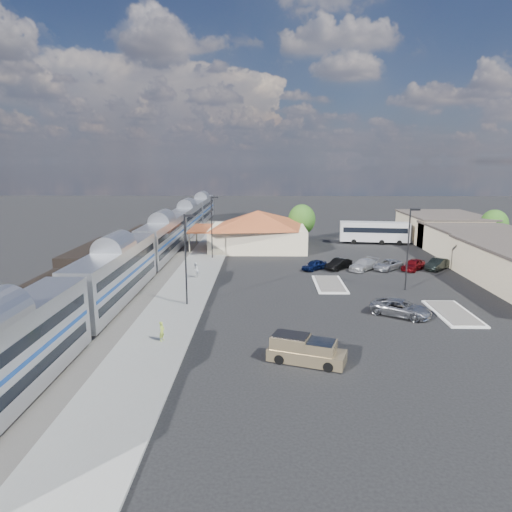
{
  "coord_description": "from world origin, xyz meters",
  "views": [
    {
      "loc": [
        -3.48,
        -48.47,
        13.83
      ],
      "look_at": [
        -4.46,
        4.65,
        2.8
      ],
      "focal_mm": 32.0,
      "sensor_mm": 36.0,
      "label": 1
    }
  ],
  "objects_px": {
    "pickup_truck": "(307,351)",
    "suv": "(401,308)",
    "station_depot": "(258,230)",
    "coach_bus": "(374,231)"
  },
  "relations": [
    {
      "from": "station_depot",
      "to": "suv",
      "type": "xyz_separation_m",
      "value": [
        13.56,
        -32.58,
        -2.38
      ]
    },
    {
      "from": "suv",
      "to": "coach_bus",
      "type": "xyz_separation_m",
      "value": [
        6.38,
        37.64,
        1.39
      ]
    },
    {
      "from": "suv",
      "to": "coach_bus",
      "type": "height_order",
      "value": "coach_bus"
    },
    {
      "from": "station_depot",
      "to": "coach_bus",
      "type": "relative_size",
      "value": 1.56
    },
    {
      "from": "suv",
      "to": "pickup_truck",
      "type": "bearing_deg",
      "value": 169.38
    },
    {
      "from": "pickup_truck",
      "to": "suv",
      "type": "bearing_deg",
      "value": -24.12
    },
    {
      "from": "pickup_truck",
      "to": "suv",
      "type": "height_order",
      "value": "pickup_truck"
    },
    {
      "from": "pickup_truck",
      "to": "coach_bus",
      "type": "xyz_separation_m",
      "value": [
        15.86,
        47.68,
        1.26
      ]
    },
    {
      "from": "station_depot",
      "to": "suv",
      "type": "height_order",
      "value": "station_depot"
    },
    {
      "from": "station_depot",
      "to": "pickup_truck",
      "type": "xyz_separation_m",
      "value": [
        4.08,
        -42.62,
        -2.25
      ]
    }
  ]
}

